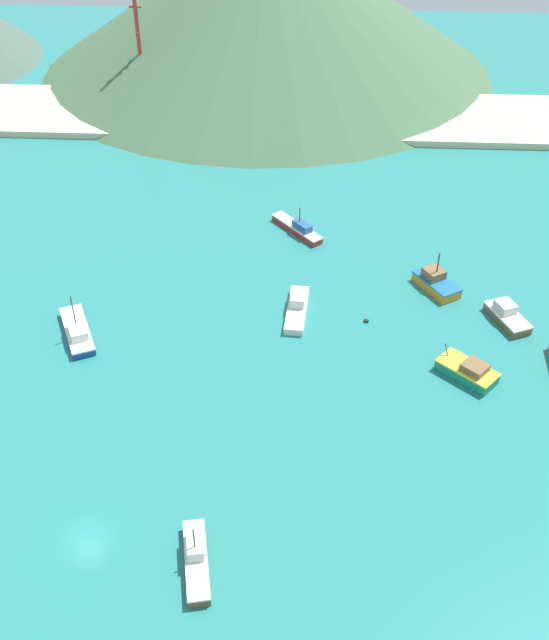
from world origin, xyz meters
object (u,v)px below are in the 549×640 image
fishing_boat_6 (196,558)px  fishing_boat_8 (77,331)px  buoy_0 (366,321)px  radio_tower (139,46)px  fishing_boat_7 (436,282)px  fishing_boat_5 (298,228)px  fishing_boat_0 (297,307)px  fishing_boat_1 (468,371)px  fishing_boat_3 (507,316)px

fishing_boat_6 → fishing_boat_8: 36.33m
buoy_0 → radio_tower: size_ratio=0.03×
fishing_boat_7 → fishing_boat_5: bearing=144.7°
fishing_boat_8 → radio_tower: size_ratio=0.43×
fishing_boat_6 → fishing_boat_8: fishing_boat_8 is taller
fishing_boat_0 → radio_tower: size_ratio=0.41×
fishing_boat_1 → fishing_boat_7: (-1.65, 17.41, 0.06)m
fishing_boat_3 → fishing_boat_7: size_ratio=0.99×
fishing_boat_3 → fishing_boat_6: fishing_boat_6 is taller
fishing_boat_1 → fishing_boat_5: size_ratio=0.83×
fishing_boat_0 → fishing_boat_5: (-0.51, 19.42, -0.06)m
fishing_boat_0 → radio_tower: (-32.18, 65.71, 10.97)m
fishing_boat_3 → buoy_0: 17.58m
fishing_boat_8 → buoy_0: fishing_boat_8 is taller
fishing_boat_5 → buoy_0: 22.91m
fishing_boat_3 → fishing_boat_7: 10.43m
fishing_boat_0 → buoy_0: fishing_boat_0 is taller
fishing_boat_3 → radio_tower: size_ratio=0.32×
fishing_boat_6 → fishing_boat_3: bearing=47.4°
buoy_0 → radio_tower: bearing=121.3°
fishing_boat_5 → fishing_boat_6: (-7.22, -56.77, 0.09)m
fishing_boat_0 → fishing_boat_1: size_ratio=1.30×
fishing_boat_3 → fishing_boat_8: size_ratio=0.74×
fishing_boat_3 → fishing_boat_5: size_ratio=0.83×
fishing_boat_1 → fishing_boat_8: bearing=174.0°
fishing_boat_8 → fishing_boat_5: bearing=44.6°
fishing_boat_3 → fishing_boat_8: 53.25m
fishing_boat_1 → fishing_boat_0: bearing=150.5°
fishing_boat_7 → radio_tower: bearing=130.2°
fishing_boat_8 → fishing_boat_6: bearing=-58.6°
fishing_boat_7 → fishing_boat_8: (-44.84, -12.53, -0.20)m
fishing_boat_6 → radio_tower: 106.49m
buoy_0 → fishing_boat_5: bearing=113.8°
fishing_boat_1 → fishing_boat_3: 12.58m
fishing_boat_0 → fishing_boat_1: 22.79m
fishing_boat_7 → fishing_boat_0: bearing=-161.2°
fishing_boat_5 → fishing_boat_1: bearing=-56.4°
fishing_boat_1 → radio_tower: (-52.02, 76.93, 10.85)m
fishing_boat_0 → fishing_boat_5: 19.43m
fishing_boat_8 → fishing_boat_1: bearing=-6.0°
fishing_boat_0 → fishing_boat_3: 26.27m
radio_tower → fishing_boat_1: bearing=-55.9°
fishing_boat_7 → buoy_0: bearing=-140.7°
fishing_boat_5 → fishing_boat_0: bearing=-88.5°
fishing_boat_3 → fishing_boat_6: bearing=-132.6°
fishing_boat_3 → fishing_boat_6: size_ratio=0.86×
fishing_boat_1 → fishing_boat_8: size_ratio=0.73×
fishing_boat_5 → fishing_boat_7: size_ratio=1.19×
fishing_boat_5 → fishing_boat_7: fishing_boat_7 is taller
fishing_boat_5 → fishing_boat_8: bearing=-135.4°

